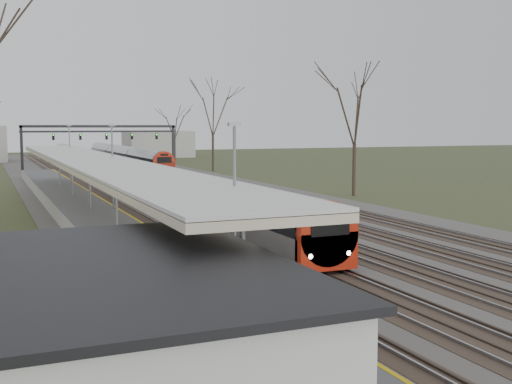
% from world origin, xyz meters
% --- Properties ---
extents(track_bed, '(24.00, 160.00, 0.22)m').
position_xyz_m(track_bed, '(0.26, 55.00, 0.06)').
color(track_bed, '#474442').
rests_on(track_bed, ground).
extents(platform, '(3.50, 69.00, 1.00)m').
position_xyz_m(platform, '(-9.05, 37.50, 0.50)').
color(platform, '#9E9B93').
rests_on(platform, ground).
extents(canopy, '(4.10, 50.00, 3.11)m').
position_xyz_m(canopy, '(-9.05, 32.99, 3.93)').
color(canopy, slate).
rests_on(canopy, platform).
extents(station_building, '(6.00, 9.00, 3.20)m').
position_xyz_m(station_building, '(-12.50, 8.00, 1.60)').
color(station_building, silver).
rests_on(station_building, ground).
extents(signal_gantry, '(21.00, 0.59, 6.08)m').
position_xyz_m(signal_gantry, '(0.29, 84.99, 4.91)').
color(signal_gantry, black).
rests_on(signal_gantry, ground).
extents(tree_east_far, '(5.00, 5.00, 10.30)m').
position_xyz_m(tree_east_far, '(14.00, 42.00, 7.29)').
color(tree_east_far, '#2D231C').
rests_on(tree_east_far, ground).
extents(train_near, '(2.62, 90.21, 3.05)m').
position_xyz_m(train_near, '(-2.50, 62.06, 1.48)').
color(train_near, '#979AA0').
rests_on(train_near, ground).
extents(train_far, '(2.62, 45.21, 3.05)m').
position_xyz_m(train_far, '(4.50, 90.12, 1.48)').
color(train_far, '#979AA0').
rests_on(train_far, ground).
extents(passenger, '(0.51, 0.67, 1.65)m').
position_xyz_m(passenger, '(-9.06, 16.37, 1.82)').
color(passenger, '#293F4F').
rests_on(passenger, platform).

